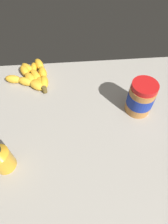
# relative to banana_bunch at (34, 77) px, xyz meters

# --- Properties ---
(ground_plane) EXTENTS (0.88, 0.80, 0.04)m
(ground_plane) POSITION_rel_banana_bunch_xyz_m (-0.24, 0.29, -0.04)
(ground_plane) COLOR gray
(banana_bunch) EXTENTS (0.20, 0.22, 0.04)m
(banana_bunch) POSITION_rel_banana_bunch_xyz_m (0.00, 0.00, 0.00)
(banana_bunch) COLOR gold
(banana_bunch) RESTS_ON ground_plane
(peanut_butter_jar) EXTENTS (0.10, 0.10, 0.14)m
(peanut_butter_jar) POSITION_rel_banana_bunch_xyz_m (-0.43, 0.21, 0.05)
(peanut_butter_jar) COLOR #B27238
(peanut_butter_jar) RESTS_ON ground_plane
(honey_bottle) EXTENTS (0.07, 0.07, 0.13)m
(honey_bottle) POSITION_rel_banana_bunch_xyz_m (0.06, 0.40, 0.04)
(honey_bottle) COLOR gold
(honey_bottle) RESTS_ON ground_plane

